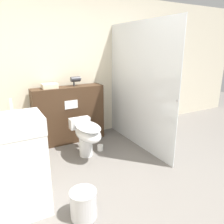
# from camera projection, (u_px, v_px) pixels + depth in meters

# --- Properties ---
(ground_plane) EXTENTS (12.00, 12.00, 0.00)m
(ground_plane) POSITION_uv_depth(u_px,v_px,m) (154.00, 194.00, 2.51)
(ground_plane) COLOR slate
(wall_back) EXTENTS (8.00, 0.06, 2.50)m
(wall_back) POSITION_uv_depth(u_px,v_px,m) (82.00, 68.00, 3.92)
(wall_back) COLOR beige
(wall_back) RESTS_ON ground_plane
(partition_panel) EXTENTS (1.21, 0.30, 0.98)m
(partition_panel) POSITION_uv_depth(u_px,v_px,m) (69.00, 115.00, 3.80)
(partition_panel) COLOR #3D2819
(partition_panel) RESTS_ON ground_plane
(shower_glass) EXTENTS (0.04, 1.77, 2.00)m
(shower_glass) POSITION_uv_depth(u_px,v_px,m) (139.00, 87.00, 3.50)
(shower_glass) COLOR silver
(shower_glass) RESTS_ON ground_plane
(toilet) EXTENTS (0.33, 0.70, 0.55)m
(toilet) POSITION_uv_depth(u_px,v_px,m) (87.00, 134.00, 3.26)
(toilet) COLOR white
(toilet) RESTS_ON ground_plane
(sink_vanity) EXTENTS (0.49, 0.44, 1.16)m
(sink_vanity) POSITION_uv_depth(u_px,v_px,m) (20.00, 166.00, 2.12)
(sink_vanity) COLOR white
(sink_vanity) RESTS_ON ground_plane
(hair_drier) EXTENTS (0.19, 0.09, 0.16)m
(hair_drier) POSITION_uv_depth(u_px,v_px,m) (76.00, 79.00, 3.70)
(hair_drier) COLOR #2D2D33
(hair_drier) RESTS_ON partition_panel
(folded_towel) EXTENTS (0.24, 0.19, 0.07)m
(folded_towel) POSITION_uv_depth(u_px,v_px,m) (50.00, 86.00, 3.52)
(folded_towel) COLOR beige
(folded_towel) RESTS_ON partition_panel
(spare_toilet_roll) EXTENTS (0.10, 0.10, 0.09)m
(spare_toilet_roll) POSITION_uv_depth(u_px,v_px,m) (100.00, 148.00, 3.56)
(spare_toilet_roll) COLOR white
(spare_toilet_roll) RESTS_ON ground_plane
(waste_bin) EXTENTS (0.27, 0.27, 0.29)m
(waste_bin) POSITION_uv_depth(u_px,v_px,m) (84.00, 204.00, 2.14)
(waste_bin) COLOR silver
(waste_bin) RESTS_ON ground_plane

